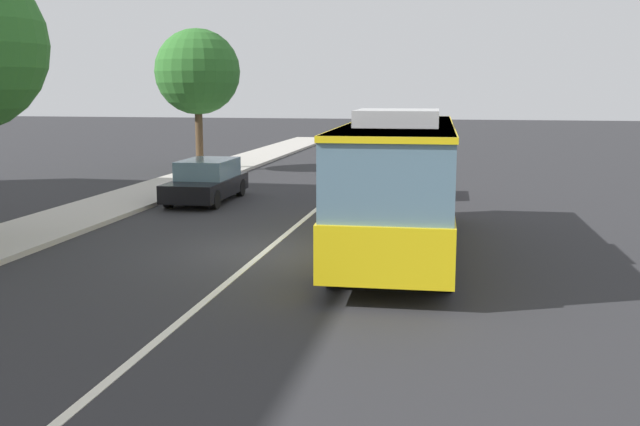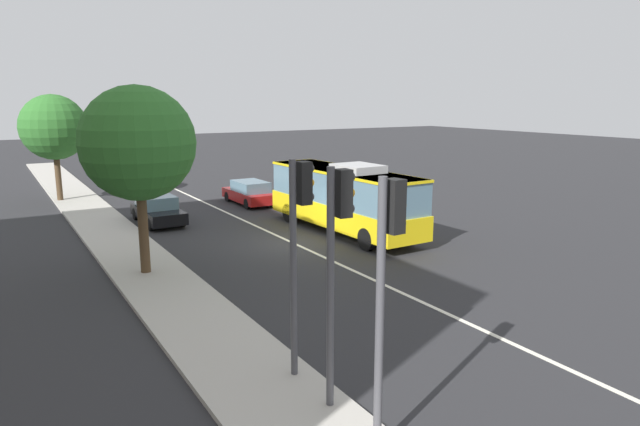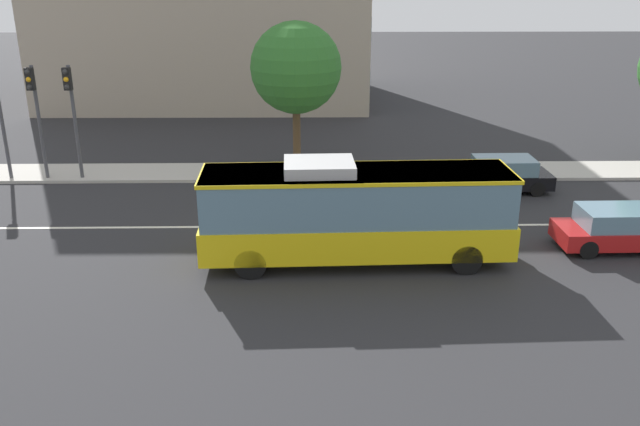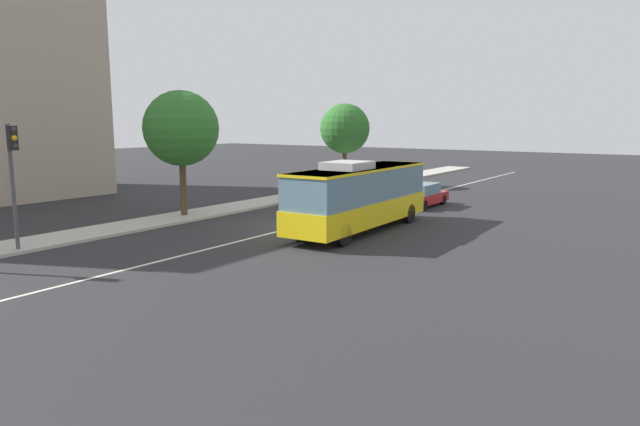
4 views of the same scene
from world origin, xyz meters
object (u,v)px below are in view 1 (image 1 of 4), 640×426
sedan_black (207,181)px  street_tree_kerbside_left (197,72)px  sedan_red (395,177)px  transit_bus (399,178)px

sedan_black → street_tree_kerbside_left: (9.32, 3.68, 3.98)m
sedan_red → street_tree_kerbside_left: street_tree_kerbside_left is taller
sedan_black → sedan_red: bearing=110.2°
transit_bus → street_tree_kerbside_left: 19.69m
transit_bus → street_tree_kerbside_left: size_ratio=1.49×
sedan_red → street_tree_kerbside_left: 12.81m
sedan_red → street_tree_kerbside_left: size_ratio=0.67×
transit_bus → sedan_black: bearing=45.4°
transit_bus → sedan_red: transit_bus is taller
street_tree_kerbside_left → sedan_red: bearing=-124.4°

